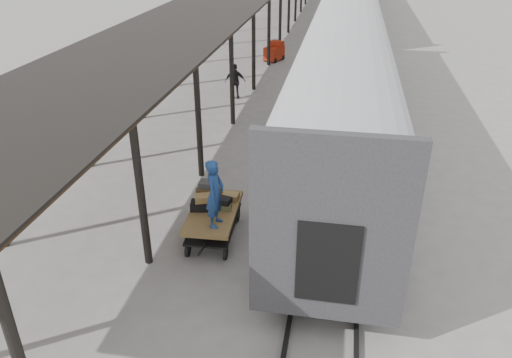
{
  "coord_description": "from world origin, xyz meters",
  "views": [
    {
      "loc": [
        3.21,
        -11.78,
        7.84
      ],
      "look_at": [
        1.13,
        -0.17,
        1.7
      ],
      "focal_mm": 35.0,
      "sensor_mm": 36.0,
      "label": 1
    }
  ],
  "objects_px": {
    "baggage_cart": "(214,217)",
    "luggage_tug": "(274,52)",
    "porter": "(215,193)",
    "pedestrian": "(235,81)"
  },
  "relations": [
    {
      "from": "luggage_tug",
      "to": "porter",
      "type": "xyz_separation_m",
      "value": [
        1.44,
        -20.36,
        1.23
      ]
    },
    {
      "from": "porter",
      "to": "luggage_tug",
      "type": "bearing_deg",
      "value": 9.19
    },
    {
      "from": "baggage_cart",
      "to": "pedestrian",
      "type": "xyz_separation_m",
      "value": [
        -2.0,
        11.98,
        0.21
      ]
    },
    {
      "from": "baggage_cart",
      "to": "porter",
      "type": "xyz_separation_m",
      "value": [
        0.25,
        -0.65,
        1.12
      ]
    },
    {
      "from": "pedestrian",
      "to": "luggage_tug",
      "type": "bearing_deg",
      "value": -102.43
    },
    {
      "from": "porter",
      "to": "pedestrian",
      "type": "relative_size",
      "value": 1.06
    },
    {
      "from": "luggage_tug",
      "to": "porter",
      "type": "bearing_deg",
      "value": -62.97
    },
    {
      "from": "luggage_tug",
      "to": "pedestrian",
      "type": "height_order",
      "value": "pedestrian"
    },
    {
      "from": "baggage_cart",
      "to": "porter",
      "type": "distance_m",
      "value": 1.32
    },
    {
      "from": "baggage_cart",
      "to": "luggage_tug",
      "type": "distance_m",
      "value": 19.75
    }
  ]
}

